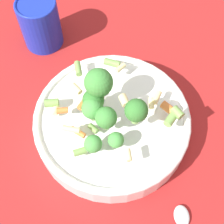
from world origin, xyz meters
TOP-DOWN VIEW (x-y plane):
  - ground_plane at (0.00, 0.00)m, footprint 3.00×3.00m
  - bowl at (0.00, 0.00)m, footprint 0.28×0.28m
  - pasta_salad at (0.00, 0.01)m, footprint 0.22×0.19m
  - cup at (0.27, -0.04)m, footprint 0.08×0.08m

SIDE VIEW (x-z plane):
  - ground_plane at x=0.00m, z-range 0.00..0.00m
  - bowl at x=0.00m, z-range 0.00..0.06m
  - cup at x=0.27m, z-range 0.00..0.11m
  - pasta_salad at x=0.00m, z-range 0.05..0.15m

